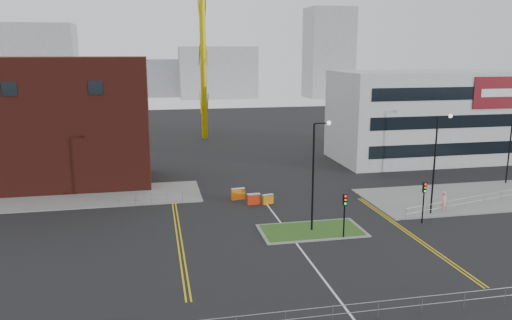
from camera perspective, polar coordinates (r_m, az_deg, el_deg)
The scene contains 27 objects.
ground at distance 34.38m, azimuth 7.32°, elevation -12.86°, with size 200.00×200.00×0.00m, color black.
pavement_left at distance 54.22m, azimuth -21.42°, elevation -4.08°, with size 28.00×8.00×0.12m, color slate.
pavement_right at distance 56.04m, azimuth 24.29°, elevation -3.81°, with size 24.00×10.00×0.12m, color slate.
island_kerb at distance 41.96m, azimuth 6.38°, elevation -8.03°, with size 8.60×4.60×0.08m, color slate.
grass_island at distance 41.95m, azimuth 6.38°, elevation -8.00°, with size 8.00×4.00×0.12m, color #29511B.
brick_building at distance 59.22m, azimuth -23.83°, elevation 3.77°, with size 24.20×10.07×14.24m.
office_block at distance 71.84m, azimuth 18.99°, elevation 4.80°, with size 25.00×12.20×12.00m.
streetlamp_island at distance 40.48m, azimuth 6.85°, elevation -0.85°, with size 1.46×0.36×9.18m.
streetlamp_right_near at distance 47.32m, azimuth 20.00°, elevation 0.41°, with size 1.46×0.36×9.18m.
traffic_light_island at distance 40.00m, azimuth 10.10°, elevation -5.34°, with size 0.28×0.33×3.65m.
traffic_light_right at distance 45.16m, azimuth 18.65°, elevation -3.76°, with size 0.28×0.33×3.65m.
railing_front at distance 29.05m, azimuth 11.33°, elevation -16.28°, with size 24.05×0.05×1.10m.
railing_left at distance 49.34m, azimuth -11.88°, elevation -4.23°, with size 6.05×0.05×1.10m.
railing_right at distance 53.05m, azimuth 24.60°, elevation -3.90°, with size 19.05×5.05×1.10m.
centre_line at distance 36.10m, azimuth 6.28°, elevation -11.56°, with size 0.15×30.00×0.01m, color silver.
yellow_left_a at distance 41.99m, azimuth -9.08°, elevation -8.14°, with size 0.12×24.00×0.01m, color gold.
yellow_left_b at distance 42.00m, azimuth -8.67°, elevation -8.12°, with size 0.12×24.00×0.01m, color gold.
yellow_right_a at distance 43.11m, azimuth 16.84°, elevation -7.98°, with size 0.12×20.00×0.01m, color gold.
yellow_right_b at distance 43.25m, azimuth 17.19°, elevation -7.94°, with size 0.12×20.00×0.01m, color gold.
skyline_a at distance 152.30m, azimuth -23.21°, elevation 10.00°, with size 18.00×12.00×22.00m, color gray.
skyline_b at distance 160.79m, azimuth -4.40°, elevation 9.94°, with size 24.00×12.00×16.00m, color gray.
skyline_c at distance 164.00m, azimuth 8.30°, elevation 11.99°, with size 14.00×12.00×28.00m, color gray.
skyline_d at distance 169.59m, azimuth -10.95°, elevation 9.20°, with size 30.00×12.00×12.00m, color gray.
pedestrian at distance 49.17m, azimuth 20.71°, elevation -4.52°, with size 0.73×0.48×2.00m, color pink.
barrier_left at distance 48.55m, azimuth -0.27°, elevation -4.43°, with size 1.29×0.50×1.07m.
barrier_mid at distance 50.15m, azimuth -2.05°, elevation -3.84°, with size 1.41×0.63×1.15m.
barrier_right at distance 48.74m, azimuth 1.36°, elevation -4.45°, with size 1.18×0.65×0.94m.
Camera 1 is at (-10.40, -29.36, 14.57)m, focal length 35.00 mm.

